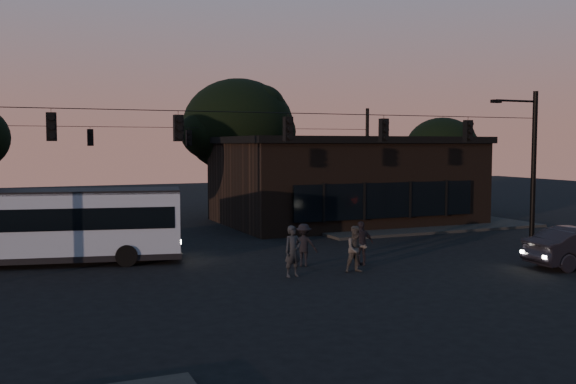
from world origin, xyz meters
name	(u,v)px	position (x,y,z in m)	size (l,w,h in m)	color
ground	(332,284)	(0.00, 0.00, 0.00)	(120.00, 120.00, 0.00)	black
sidewalk_far_right	(401,222)	(12.00, 14.00, 0.07)	(14.00, 10.00, 0.15)	black
building	(344,180)	(9.00, 15.97, 2.71)	(15.40, 10.41, 5.40)	black
tree_behind	(238,126)	(4.00, 22.00, 6.19)	(7.60, 7.60, 9.43)	black
tree_right	(442,149)	(18.00, 18.00, 4.63)	(5.20, 5.20, 6.86)	black
signal_rig_near	(288,156)	(0.00, 4.00, 4.45)	(26.24, 0.30, 7.50)	black
signal_rig_far	(189,156)	(0.00, 20.00, 4.20)	(26.24, 0.30, 7.50)	black
bus	(46,223)	(-9.08, 8.06, 1.72)	(11.18, 4.69, 3.07)	#8795AC
pedestrian_a	(293,251)	(-0.76, 1.76, 0.96)	(0.70, 0.46, 1.92)	black
pedestrian_b	(356,249)	(1.83, 1.56, 0.90)	(0.88, 0.68, 1.80)	#363331
pedestrian_c	(361,243)	(2.69, 2.67, 0.91)	(1.07, 0.44, 1.82)	black
pedestrian_d	(304,245)	(0.47, 3.50, 0.87)	(1.12, 0.64, 1.73)	black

